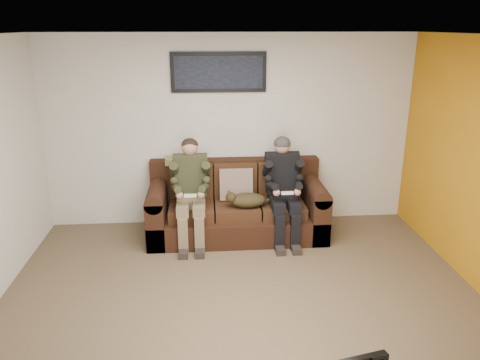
{
  "coord_description": "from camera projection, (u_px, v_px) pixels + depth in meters",
  "views": [
    {
      "loc": [
        -0.35,
        -4.0,
        2.68
      ],
      "look_at": [
        0.05,
        1.2,
        0.95
      ],
      "focal_mm": 35.0,
      "sensor_mm": 36.0,
      "label": 1
    }
  ],
  "objects": [
    {
      "name": "person_right",
      "position": [
        283.0,
        183.0,
        6.02
      ],
      "size": [
        0.51,
        0.86,
        1.33
      ],
      "color": "black",
      "rests_on": "sofa"
    },
    {
      "name": "ceiling",
      "position": [
        245.0,
        36.0,
        3.84
      ],
      "size": [
        5.0,
        5.0,
        0.0
      ],
      "primitive_type": "plane",
      "rotation": [
        3.14,
        0.0,
        0.0
      ],
      "color": "silver",
      "rests_on": "ground"
    },
    {
      "name": "throw_pillow",
      "position": [
        236.0,
        184.0,
        6.23
      ],
      "size": [
        0.44,
        0.21,
        0.44
      ],
      "primitive_type": "cube",
      "rotation": [
        -0.21,
        0.0,
        0.0
      ],
      "color": "#816555",
      "rests_on": "sofa"
    },
    {
      "name": "throw_blanket",
      "position": [
        183.0,
        160.0,
        6.32
      ],
      "size": [
        0.47,
        0.23,
        0.08
      ],
      "primitive_type": "cube",
      "color": "tan",
      "rests_on": "sofa"
    },
    {
      "name": "floor",
      "position": [
        244.0,
        308.0,
        4.66
      ],
      "size": [
        5.0,
        5.0,
        0.0
      ],
      "primitive_type": "plane",
      "color": "brown",
      "rests_on": "ground"
    },
    {
      "name": "framed_poster",
      "position": [
        219.0,
        72.0,
        6.08
      ],
      "size": [
        1.25,
        0.05,
        0.52
      ],
      "color": "black",
      "rests_on": "wall_back"
    },
    {
      "name": "wall_back",
      "position": [
        230.0,
        132.0,
        6.38
      ],
      "size": [
        5.0,
        0.0,
        5.0
      ],
      "primitive_type": "plane",
      "rotation": [
        1.57,
        0.0,
        0.0
      ],
      "color": "beige",
      "rests_on": "ground"
    },
    {
      "name": "cat",
      "position": [
        246.0,
        200.0,
        5.97
      ],
      "size": [
        0.66,
        0.26,
        0.24
      ],
      "color": "#42351A",
      "rests_on": "sofa"
    },
    {
      "name": "wall_front",
      "position": [
        288.0,
        346.0,
        2.12
      ],
      "size": [
        5.0,
        0.0,
        5.0
      ],
      "primitive_type": "plane",
      "rotation": [
        -1.57,
        0.0,
        0.0
      ],
      "color": "beige",
      "rests_on": "ground"
    },
    {
      "name": "person_left",
      "position": [
        191.0,
        186.0,
        5.94
      ],
      "size": [
        0.51,
        0.87,
        1.32
      ],
      "color": "#756349",
      "rests_on": "sofa"
    },
    {
      "name": "sofa",
      "position": [
        236.0,
        207.0,
        6.29
      ],
      "size": [
        2.31,
        1.0,
        0.94
      ],
      "color": "black",
      "rests_on": "ground"
    }
  ]
}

